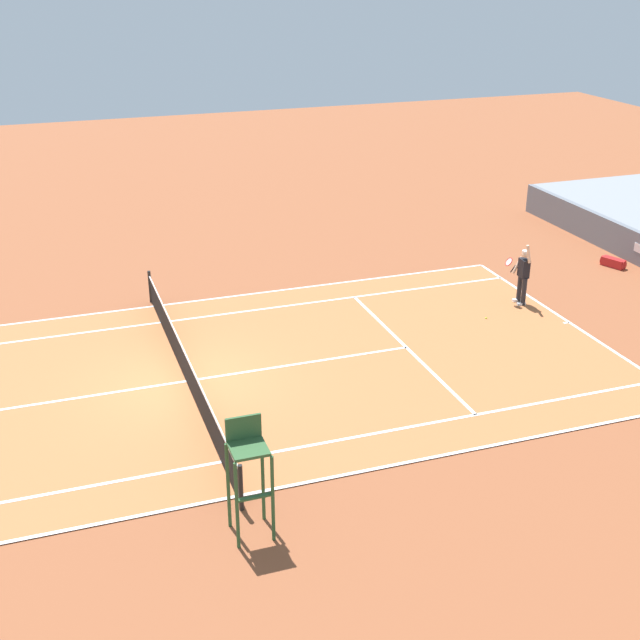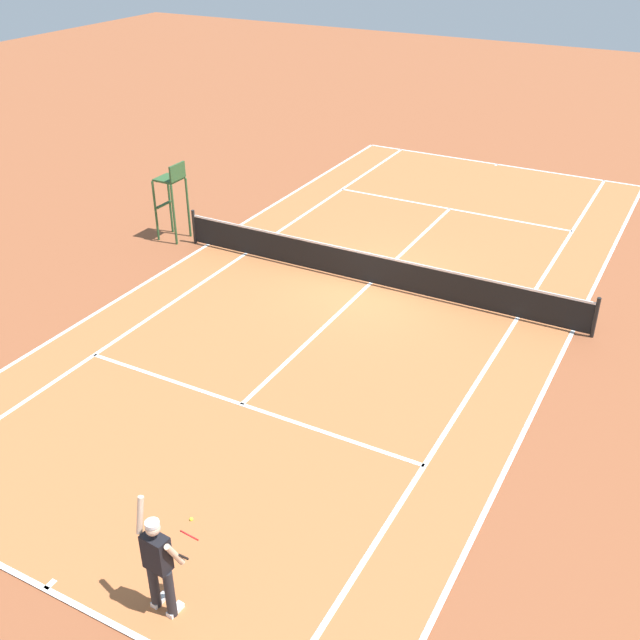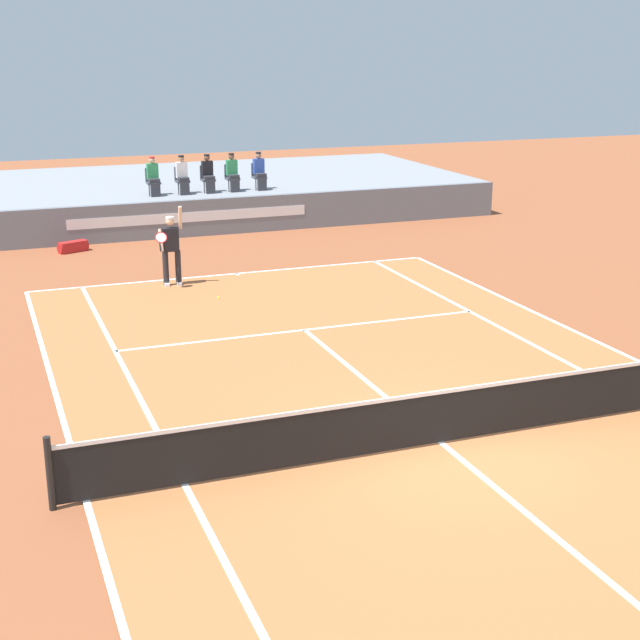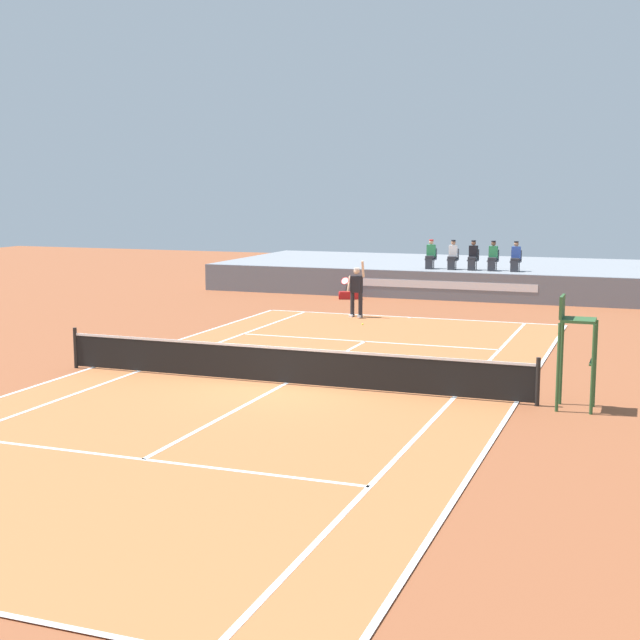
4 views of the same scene
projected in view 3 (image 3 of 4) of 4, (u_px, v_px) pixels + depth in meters
name	position (u px, v px, depth m)	size (l,w,h in m)	color
ground_plane	(442.00, 445.00, 14.62)	(80.00, 80.00, 0.00)	brown
court	(442.00, 444.00, 14.62)	(11.08, 23.88, 0.03)	#B76638
net	(443.00, 414.00, 14.47)	(11.98, 0.10, 1.07)	black
barrier_wall	(190.00, 218.00, 29.99)	(22.26, 0.25, 1.20)	slate
bleacher_platform	(160.00, 196.00, 34.33)	(22.26, 9.45, 1.20)	gray
spectator_seated_0	(153.00, 177.00, 30.49)	(0.44, 0.60, 1.27)	#474C56
spectator_seated_1	(182.00, 175.00, 30.82)	(0.44, 0.60, 1.27)	#474C56
spectator_seated_2	(208.00, 174.00, 31.11)	(0.44, 0.60, 1.27)	#474C56
spectator_seated_3	(232.00, 173.00, 31.40)	(0.44, 0.60, 1.27)	#474C56
spectator_seated_4	(259.00, 172.00, 31.72)	(0.44, 0.60, 1.27)	#474C56
tennis_player	(171.00, 248.00, 23.81)	(0.79, 0.62, 2.08)	#232328
tennis_ball	(218.00, 298.00, 22.85)	(0.07, 0.07, 0.07)	#D1E533
equipment_bag	(73.00, 247.00, 27.91)	(0.95, 0.63, 0.32)	red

